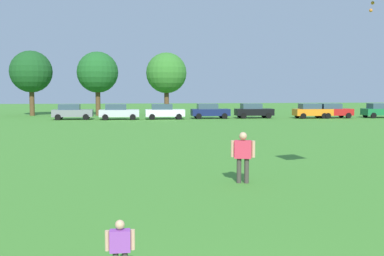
# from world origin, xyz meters

# --- Properties ---
(ground_plane) EXTENTS (160.00, 160.00, 0.00)m
(ground_plane) POSITION_xyz_m (0.00, 30.00, 0.00)
(ground_plane) COLOR #42842D
(child_kite_flyer) EXTENTS (0.49, 0.19, 1.03)m
(child_kite_flyer) POSITION_xyz_m (-1.73, 2.87, 0.61)
(child_kite_flyer) COLOR #3F3833
(child_kite_flyer) RESTS_ON ground
(adult_bystander) EXTENTS (0.80, 0.46, 1.74)m
(adult_bystander) POSITION_xyz_m (2.24, 10.42, 1.03)
(adult_bystander) COLOR #3F3833
(adult_bystander) RESTS_ON ground
(parked_car_gray_0) EXTENTS (4.30, 2.02, 1.68)m
(parked_car_gray_0) POSITION_xyz_m (-7.75, 46.48, 0.86)
(parked_car_gray_0) COLOR slate
(parked_car_gray_0) RESTS_ON ground
(parked_car_silver_1) EXTENTS (4.30, 2.02, 1.68)m
(parked_car_silver_1) POSITION_xyz_m (-2.73, 45.72, 0.86)
(parked_car_silver_1) COLOR silver
(parked_car_silver_1) RESTS_ON ground
(parked_car_white_2) EXTENTS (4.30, 2.02, 1.68)m
(parked_car_white_2) POSITION_xyz_m (2.26, 45.71, 0.86)
(parked_car_white_2) COLOR white
(parked_car_white_2) RESTS_ON ground
(parked_car_navy_3) EXTENTS (4.30, 2.02, 1.68)m
(parked_car_navy_3) POSITION_xyz_m (7.47, 46.31, 0.86)
(parked_car_navy_3) COLOR #141E4C
(parked_car_navy_3) RESTS_ON ground
(parked_car_black_4) EXTENTS (4.30, 2.02, 1.68)m
(parked_car_black_4) POSITION_xyz_m (12.58, 46.34, 0.86)
(parked_car_black_4) COLOR black
(parked_car_black_4) RESTS_ON ground
(parked_car_orange_5) EXTENTS (4.30, 2.02, 1.68)m
(parked_car_orange_5) POSITION_xyz_m (19.14, 45.14, 0.86)
(parked_car_orange_5) COLOR orange
(parked_car_orange_5) RESTS_ON ground
(parked_car_red_6) EXTENTS (4.30, 2.02, 1.68)m
(parked_car_red_6) POSITION_xyz_m (21.63, 45.22, 0.86)
(parked_car_red_6) COLOR red
(parked_car_red_6) RESTS_ON ground
(parked_car_green_7) EXTENTS (4.30, 2.02, 1.68)m
(parked_car_green_7) POSITION_xyz_m (27.50, 45.03, 0.86)
(parked_car_green_7) COLOR #196B38
(parked_car_green_7) RESTS_ON ground
(tree_far_left) EXTENTS (5.24, 5.24, 8.17)m
(tree_far_left) POSITION_xyz_m (-13.71, 55.21, 5.51)
(tree_far_left) COLOR brown
(tree_far_left) RESTS_ON ground
(tree_center) EXTENTS (5.18, 5.18, 8.07)m
(tree_center) POSITION_xyz_m (-5.47, 54.41, 5.45)
(tree_center) COLOR brown
(tree_center) RESTS_ON ground
(tree_far_right) EXTENTS (5.08, 5.08, 7.92)m
(tree_far_right) POSITION_xyz_m (3.12, 52.80, 5.35)
(tree_far_right) COLOR brown
(tree_far_right) RESTS_ON ground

